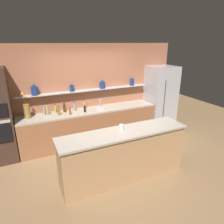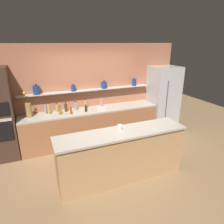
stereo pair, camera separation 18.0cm
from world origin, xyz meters
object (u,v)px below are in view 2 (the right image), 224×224
(bottle_spirit_4, at_px, (66,108))
(bottle_sauce_1, at_px, (86,109))
(bottle_spirit_6, at_px, (45,109))
(coffee_mug, at_px, (120,127))
(refrigerator, at_px, (163,99))
(bottle_spirit_7, at_px, (49,109))
(sink_fixture, at_px, (102,107))
(bottle_oil_5, at_px, (60,111))
(bottle_spirit_0, at_px, (76,107))
(bottle_sauce_2, at_px, (71,111))
(flower_vase, at_px, (28,109))
(bottle_spirit_3, at_px, (86,105))
(bottle_spirit_8, at_px, (57,108))

(bottle_spirit_4, bearing_deg, bottle_sauce_1, -24.55)
(bottle_spirit_6, xyz_separation_m, coffee_mug, (1.22, -1.78, 0.03))
(refrigerator, bearing_deg, bottle_spirit_4, 176.74)
(bottle_spirit_4, bearing_deg, bottle_spirit_7, -176.27)
(sink_fixture, relative_size, bottle_oil_5, 1.18)
(bottle_spirit_0, distance_m, bottle_spirit_4, 0.26)
(bottle_spirit_4, distance_m, bottle_spirit_7, 0.43)
(bottle_sauce_2, bearing_deg, coffee_mug, -67.13)
(flower_vase, xyz_separation_m, coffee_mug, (1.61, -1.69, -0.05))
(sink_fixture, bearing_deg, bottle_spirit_3, 160.77)
(bottle_spirit_7, distance_m, coffee_mug, 2.08)
(sink_fixture, distance_m, bottle_oil_5, 1.14)
(bottle_spirit_0, relative_size, bottle_spirit_4, 0.98)
(refrigerator, distance_m, bottle_sauce_2, 2.84)
(bottle_spirit_7, bearing_deg, bottle_spirit_3, 3.42)
(refrigerator, distance_m, bottle_spirit_6, 3.42)
(flower_vase, distance_m, bottle_spirit_7, 0.47)
(bottle_oil_5, bearing_deg, sink_fixture, 3.37)
(bottle_spirit_4, bearing_deg, bottle_spirit_0, 0.39)
(bottle_spirit_8, relative_size, coffee_mug, 2.11)
(coffee_mug, bearing_deg, refrigerator, 36.12)
(refrigerator, relative_size, bottle_sauce_1, 10.32)
(flower_vase, distance_m, sink_fixture, 1.86)
(bottle_sauce_1, bearing_deg, flower_vase, 174.17)
(flower_vase, height_order, bottle_sauce_1, flower_vase)
(bottle_spirit_4, distance_m, bottle_spirit_8, 0.23)
(bottle_oil_5, relative_size, bottle_spirit_6, 0.81)
(refrigerator, height_order, flower_vase, refrigerator)
(refrigerator, relative_size, flower_vase, 3.12)
(refrigerator, relative_size, coffee_mug, 17.75)
(sink_fixture, bearing_deg, bottle_sauce_2, -170.88)
(refrigerator, xyz_separation_m, flower_vase, (-3.80, 0.09, 0.14))
(bottle_spirit_8, bearing_deg, refrigerator, -3.92)
(bottle_spirit_6, relative_size, coffee_mug, 2.51)
(bottle_sauce_2, bearing_deg, bottle_sauce_1, 6.10)
(refrigerator, xyz_separation_m, bottle_oil_5, (-3.09, -0.02, 0.03))
(bottle_spirit_7, bearing_deg, bottle_spirit_4, 3.73)
(coffee_mug, bearing_deg, bottle_spirit_6, 124.37)
(bottle_sauce_2, relative_size, bottle_spirit_4, 0.76)
(bottle_spirit_3, height_order, bottle_spirit_4, bottle_spirit_3)
(bottle_spirit_3, bearing_deg, bottle_spirit_4, -176.82)
(bottle_spirit_3, height_order, bottle_spirit_8, bottle_spirit_3)
(bottle_sauce_1, bearing_deg, bottle_spirit_0, 134.49)
(bottle_sauce_2, distance_m, bottle_spirit_8, 0.43)
(flower_vase, bearing_deg, bottle_spirit_4, 4.90)
(flower_vase, relative_size, bottle_spirit_3, 2.46)
(bottle_spirit_0, xyz_separation_m, bottle_spirit_3, (0.28, 0.03, 0.00))
(bottle_spirit_0, relative_size, bottle_spirit_7, 0.86)
(bottle_spirit_3, distance_m, bottle_oil_5, 0.75)
(sink_fixture, bearing_deg, bottle_spirit_8, 172.03)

